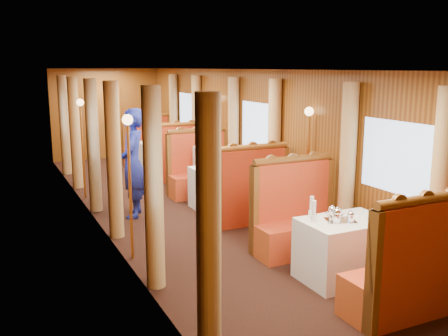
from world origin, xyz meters
TOP-DOWN VIEW (x-y plane):
  - floor at (0.00, 0.00)m, footprint 3.00×12.00m
  - ceiling at (0.00, 0.00)m, footprint 3.00×12.00m
  - wall_far at (0.00, 6.00)m, footprint 3.00×0.01m
  - wall_left at (-1.50, 0.00)m, footprint 0.01×12.00m
  - wall_right at (1.50, 0.00)m, footprint 0.01×12.00m
  - doorway_far at (0.00, 5.97)m, footprint 0.80×0.04m
  - table_near at (0.75, -3.50)m, footprint 1.05×0.72m
  - banquette_near_fwd at (0.75, -4.51)m, footprint 1.30×0.55m
  - banquette_near_aft at (0.75, -2.49)m, footprint 1.30×0.55m
  - table_mid at (0.75, 0.00)m, footprint 1.05×0.72m
  - banquette_mid_fwd at (0.75, -1.01)m, footprint 1.30×0.55m
  - banquette_mid_aft at (0.75, 1.01)m, footprint 1.30×0.55m
  - table_far at (0.75, 3.50)m, footprint 1.05×0.72m
  - banquette_far_fwd at (0.75, 2.49)m, footprint 1.30×0.55m
  - banquette_far_aft at (0.75, 4.51)m, footprint 1.30×0.55m
  - tea_tray at (0.65, -3.52)m, footprint 0.41×0.36m
  - teapot_left at (0.56, -3.57)m, footprint 0.19×0.15m
  - teapot_right at (0.72, -3.62)m, footprint 0.16×0.14m
  - teapot_back at (0.62, -3.40)m, footprint 0.16×0.12m
  - fruit_plate at (1.07, -3.62)m, footprint 0.21×0.21m
  - cup_inboard at (0.34, -3.42)m, footprint 0.08×0.08m
  - cup_outboard at (0.44, -3.24)m, footprint 0.08×0.08m
  - rose_vase_mid at (0.78, -0.00)m, footprint 0.06×0.06m
  - rose_vase_far at (0.78, 3.50)m, footprint 0.06×0.06m
  - window_left_near at (-1.49, -3.50)m, footprint 0.01×1.20m
  - curtain_left_near_a at (-1.38, -4.28)m, footprint 0.22×0.22m
  - curtain_left_near_b at (-1.38, -2.72)m, footprint 0.22×0.22m
  - window_right_near at (1.49, -3.50)m, footprint 0.01×1.20m
  - curtain_right_near_a at (1.38, -4.28)m, footprint 0.22×0.22m
  - curtain_right_near_b at (1.38, -2.72)m, footprint 0.22×0.22m
  - window_left_mid at (-1.49, 0.00)m, footprint 0.01×1.20m
  - curtain_left_mid_a at (-1.38, -0.78)m, footprint 0.22×0.22m
  - curtain_left_mid_b at (-1.38, 0.78)m, footprint 0.22×0.22m
  - window_right_mid at (1.49, 0.00)m, footprint 0.01×1.20m
  - curtain_right_mid_a at (1.38, -0.78)m, footprint 0.22×0.22m
  - curtain_right_mid_b at (1.38, 0.78)m, footprint 0.22×0.22m
  - window_left_far at (-1.49, 3.50)m, footprint 0.01×1.20m
  - curtain_left_far_a at (-1.38, 2.72)m, footprint 0.22×0.22m
  - curtain_left_far_b at (-1.38, 4.28)m, footprint 0.22×0.22m
  - window_right_far at (1.49, 3.50)m, footprint 0.01×1.20m
  - curtain_right_far_a at (1.38, 2.72)m, footprint 0.22×0.22m
  - curtain_right_far_b at (1.38, 4.28)m, footprint 0.22×0.22m
  - sconce_left_fore at (-1.40, -1.75)m, footprint 0.14×0.14m
  - sconce_right_fore at (1.40, -1.75)m, footprint 0.14×0.14m
  - sconce_left_aft at (-1.40, 1.75)m, footprint 0.14×0.14m
  - sconce_right_aft at (1.40, 1.75)m, footprint 0.14×0.14m
  - steward at (-0.85, 0.15)m, footprint 0.65×0.79m
  - passenger at (0.75, 0.75)m, footprint 0.40×0.44m

SIDE VIEW (x-z plane):
  - floor at x=0.00m, z-range -0.01..0.01m
  - table_near at x=0.75m, z-range 0.00..0.75m
  - table_mid at x=0.75m, z-range 0.00..0.75m
  - table_far at x=0.75m, z-range 0.00..0.75m
  - banquette_near_fwd at x=0.75m, z-range -0.25..1.09m
  - banquette_near_aft at x=0.75m, z-range -0.25..1.09m
  - banquette_mid_fwd at x=0.75m, z-range -0.25..1.09m
  - banquette_mid_aft at x=0.75m, z-range -0.25..1.09m
  - banquette_far_fwd at x=0.75m, z-range -0.25..1.09m
  - banquette_far_aft at x=0.75m, z-range -0.25..1.09m
  - passenger at x=0.75m, z-range 0.36..1.12m
  - tea_tray at x=0.65m, z-range 0.75..0.76m
  - fruit_plate at x=1.07m, z-range 0.74..0.80m
  - teapot_right at x=0.72m, z-range 0.75..0.86m
  - teapot_back at x=0.62m, z-range 0.75..0.88m
  - teapot_left at x=0.56m, z-range 0.75..0.90m
  - cup_inboard at x=0.34m, z-range 0.72..0.99m
  - cup_outboard at x=0.44m, z-range 0.72..0.99m
  - rose_vase_mid at x=0.78m, z-range 0.75..1.11m
  - rose_vase_far at x=0.78m, z-range 0.75..1.11m
  - steward at x=-0.85m, z-range 0.00..1.87m
  - doorway_far at x=0.00m, z-range 0.00..2.00m
  - curtain_left_near_a at x=-1.38m, z-range 0.00..2.35m
  - curtain_left_near_b at x=-1.38m, z-range 0.00..2.35m
  - curtain_right_near_a at x=1.38m, z-range 0.00..2.35m
  - curtain_right_near_b at x=1.38m, z-range 0.00..2.35m
  - curtain_left_mid_a at x=-1.38m, z-range 0.00..2.35m
  - curtain_left_mid_b at x=-1.38m, z-range 0.00..2.35m
  - curtain_right_mid_a at x=1.38m, z-range 0.00..2.35m
  - curtain_right_mid_b at x=1.38m, z-range 0.00..2.35m
  - curtain_left_far_a at x=-1.38m, z-range 0.00..2.35m
  - curtain_left_far_b at x=-1.38m, z-range 0.00..2.35m
  - curtain_right_far_a at x=1.38m, z-range 0.00..2.35m
  - curtain_right_far_b at x=1.38m, z-range 0.00..2.35m
  - wall_far at x=0.00m, z-range 0.00..2.50m
  - wall_left at x=-1.50m, z-range 0.00..2.50m
  - wall_right at x=1.50m, z-range 0.00..2.50m
  - sconce_left_fore at x=-1.40m, z-range 0.41..2.36m
  - sconce_right_fore at x=1.40m, z-range 0.41..2.36m
  - sconce_left_aft at x=-1.40m, z-range 0.41..2.36m
  - sconce_right_aft at x=1.40m, z-range 0.41..2.36m
  - window_left_near at x=-1.49m, z-range 1.00..1.90m
  - window_right_near at x=1.49m, z-range 1.00..1.90m
  - window_left_mid at x=-1.49m, z-range 1.00..1.90m
  - window_right_mid at x=1.49m, z-range 1.00..1.90m
  - window_left_far at x=-1.49m, z-range 1.00..1.90m
  - window_right_far at x=1.49m, z-range 1.00..1.90m
  - ceiling at x=0.00m, z-range 2.49..2.51m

